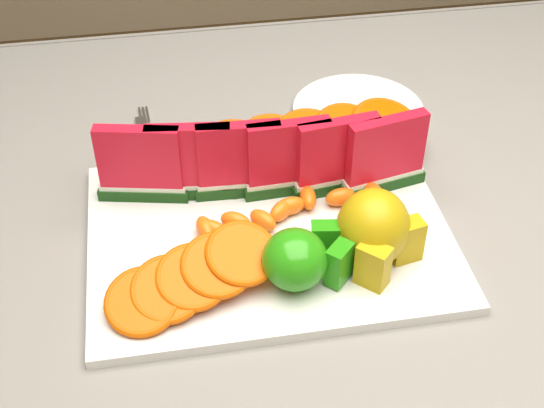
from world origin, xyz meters
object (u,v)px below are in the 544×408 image
at_px(apple_cluster, 301,258).
at_px(fork, 147,150).
at_px(side_plate, 358,111).
at_px(pear_cluster, 375,230).
at_px(platter, 269,235).

height_order(apple_cluster, fork, apple_cluster).
bearing_deg(apple_cluster, side_plate, 65.03).
bearing_deg(fork, pear_cluster, -47.02).
xyz_separation_m(platter, pear_cluster, (0.10, -0.06, 0.04)).
xyz_separation_m(apple_cluster, fork, (-0.15, 0.27, -0.04)).
relative_size(pear_cluster, fork, 0.56).
bearing_deg(side_plate, pear_cluster, -101.92).
bearing_deg(fork, side_plate, 7.49).
bearing_deg(platter, pear_cluster, -30.00).
relative_size(platter, pear_cluster, 3.63).
bearing_deg(side_plate, platter, -125.65).
distance_m(platter, fork, 0.23).
height_order(platter, apple_cluster, apple_cluster).
relative_size(apple_cluster, side_plate, 0.51).
relative_size(apple_cluster, fork, 0.54).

